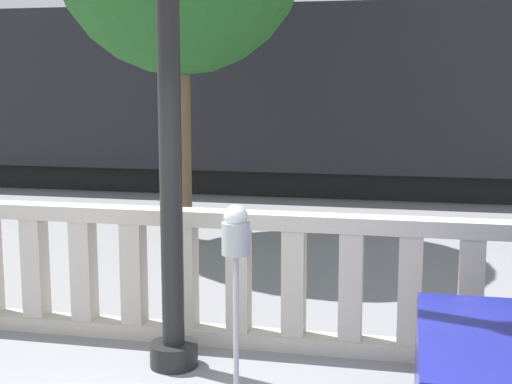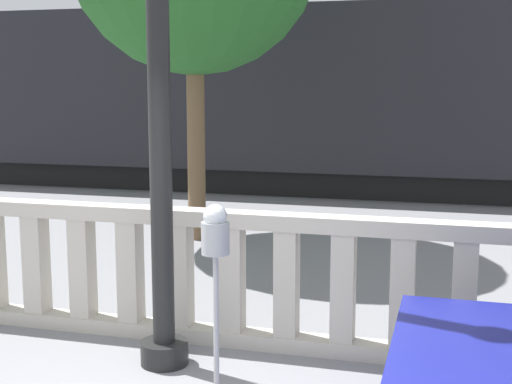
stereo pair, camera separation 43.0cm
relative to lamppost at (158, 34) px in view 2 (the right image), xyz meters
name	(u,v)px [view 2 (the right image)]	position (x,y,z in m)	size (l,w,h in m)	color
balustrade	(232,279)	(0.43, 0.60, -2.15)	(16.01, 0.24, 1.25)	#BCB5A8
lamppost	(158,34)	(0.00, 0.00, 0.00)	(0.41, 0.41, 5.76)	black
parking_meter	(215,244)	(0.74, -0.79, -1.50)	(0.20, 0.20, 1.56)	#99999E
train_near	(387,97)	(0.90, 10.16, -0.70)	(20.64, 2.87, 4.55)	black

